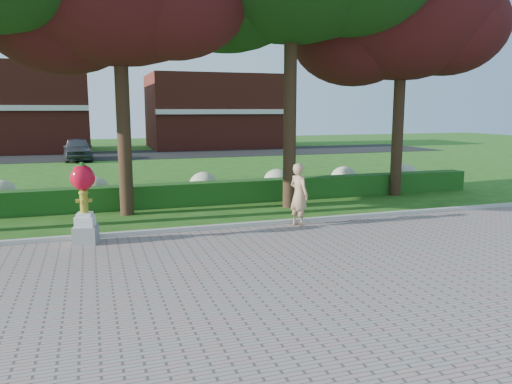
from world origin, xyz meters
TOP-DOWN VIEW (x-y plane):
  - ground at (0.00, 0.00)m, footprint 100.00×100.00m
  - walkway at (0.00, -4.00)m, footprint 40.00×14.00m
  - curb at (0.00, 3.00)m, footprint 40.00×0.18m
  - lawn_hedge at (0.00, 7.00)m, footprint 24.00×0.70m
  - hydrangea_row at (0.57, 8.00)m, footprint 20.10×1.10m
  - street at (0.00, 28.00)m, footprint 50.00×8.00m
  - building_right at (8.00, 34.00)m, footprint 12.00×8.00m
  - tree_far_right at (8.40, 6.58)m, footprint 7.88×6.72m
  - hydrant_sculpture at (-3.26, 2.50)m, footprint 0.66×0.66m
  - woman at (2.62, 2.60)m, footprint 0.64×0.78m
  - parked_car at (-3.86, 25.00)m, footprint 2.01×4.51m

SIDE VIEW (x-z plane):
  - ground at x=0.00m, z-range 0.00..0.00m
  - street at x=0.00m, z-range 0.00..0.02m
  - walkway at x=0.00m, z-range 0.00..0.04m
  - curb at x=0.00m, z-range 0.00..0.15m
  - lawn_hedge at x=0.00m, z-range 0.00..0.80m
  - hydrangea_row at x=0.57m, z-range 0.06..1.04m
  - parked_car at x=-3.86m, z-range 0.02..1.53m
  - woman at x=2.62m, z-range 0.04..1.88m
  - hydrant_sculpture at x=-3.26m, z-range 0.10..2.17m
  - building_right at x=8.00m, z-range 0.00..6.40m
  - tree_far_right at x=8.40m, z-range 1.86..12.07m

